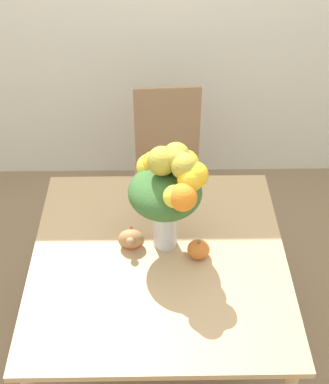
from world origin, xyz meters
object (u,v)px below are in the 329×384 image
(pumpkin, at_px, (198,249))
(flower_vase, at_px, (168,187))
(dining_chair_near_window, at_px, (168,167))
(turkey_figurine, at_px, (130,236))

(pumpkin, bearing_deg, flower_vase, 150.14)
(flower_vase, xyz_separation_m, dining_chair_near_window, (0.02, 0.88, -0.57))
(flower_vase, height_order, dining_chair_near_window, flower_vase)
(flower_vase, height_order, pumpkin, flower_vase)
(turkey_figurine, relative_size, dining_chair_near_window, 0.16)
(flower_vase, xyz_separation_m, pumpkin, (0.13, -0.08, -0.30))
(flower_vase, distance_m, pumpkin, 0.34)
(flower_vase, distance_m, turkey_figurine, 0.34)
(turkey_figurine, height_order, dining_chair_near_window, dining_chair_near_window)
(flower_vase, height_order, turkey_figurine, flower_vase)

